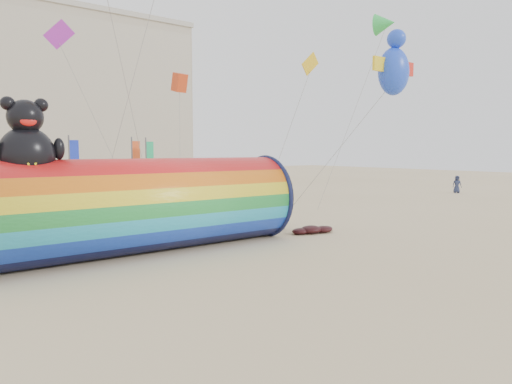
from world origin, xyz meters
TOP-DOWN VIEW (x-y plane):
  - ground at (0.00, 0.00)m, footprint 160.00×160.00m
  - windsock_assembly at (-4.19, 3.26)m, footprint 13.52×4.12m
  - kite_handler at (4.01, 3.81)m, footprint 0.74×0.68m
  - fabric_bundle at (4.65, 2.08)m, footprint 2.62×1.35m
  - festival_banners at (-0.15, 16.14)m, footprint 6.61×2.07m

SIDE VIEW (x-z plane):
  - ground at x=0.00m, z-range 0.00..0.00m
  - fabric_bundle at x=4.65m, z-range -0.03..0.37m
  - kite_handler at x=4.01m, z-range 0.00..1.70m
  - windsock_assembly at x=-4.19m, z-range -1.05..5.18m
  - festival_banners at x=-0.15m, z-range 0.04..5.24m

